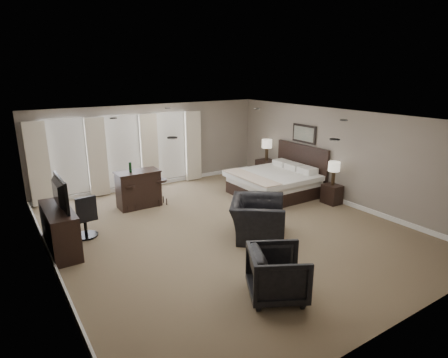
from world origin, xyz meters
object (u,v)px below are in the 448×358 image
tv (57,205)px  bar_stool_left (130,198)px  lamp_far (267,150)px  armchair_far (278,271)px  desk_chair (84,216)px  nightstand_near (332,194)px  lamp_near (334,174)px  bar_counter (139,189)px  armchair_near (258,212)px  nightstand_far (266,170)px  bed (274,172)px  dresser (60,230)px  bar_stool_right (161,192)px

tv → bar_stool_left: tv is taller
lamp_far → armchair_far: size_ratio=0.76×
armchair_far → desk_chair: size_ratio=0.93×
nightstand_near → lamp_near: 0.60m
armchair_far → bar_counter: bar_counter is taller
lamp_near → armchair_near: 3.17m
nightstand_far → bar_counter: bar_counter is taller
lamp_far → tv: bearing=-165.1°
bed → nightstand_far: 1.74m
dresser → bar_stool_right: 3.20m
bed → tv: (-6.03, -0.39, 0.29)m
lamp_near → dresser: lamp_near is taller
bar_stool_left → nightstand_far: bearing=4.4°
nightstand_near → tv: size_ratio=0.48×
lamp_near → armchair_near: (-3.10, -0.59, -0.29)m
lamp_near → desk_chair: bearing=166.8°
lamp_near → bar_stool_left: bearing=153.0°
bar_counter → bar_stool_right: (0.56, -0.19, -0.14)m
lamp_far → bar_stool_left: (-4.94, -0.38, -0.67)m
lamp_far → desk_chair: bearing=-167.4°
bed → bar_counter: bed is taller
bar_stool_right → desk_chair: desk_chair is taller
armchair_near → desk_chair: armchair_near is taller
nightstand_near → armchair_near: armchair_near is taller
nightstand_far → lamp_far: bearing=0.0°
tv → bar_stool_right: tv is taller
dresser → bar_stool_right: size_ratio=2.17×
dresser → bar_stool_right: bearing=26.7°
dresser → bar_stool_left: bearing=36.5°
lamp_near → bar_counter: size_ratio=0.57×
bar_counter → tv: bearing=-144.6°
lamp_far → tv: lamp_far is taller
tv → bar_stool_right: (2.86, 1.44, -0.63)m
nightstand_near → lamp_far: size_ratio=0.76×
bar_stool_left → bar_stool_right: bar_stool_right is taller
armchair_near → desk_chair: size_ratio=1.32×
bed → tv: bed is taller
bed → bar_stool_right: bed is taller
armchair_near → bar_counter: armchair_near is taller
lamp_far → armchair_far: (-4.28, -5.53, -0.56)m
dresser → nightstand_near: bearing=-8.7°
bed → armchair_near: (-2.21, -2.04, -0.13)m
desk_chair → bar_stool_right: bearing=-160.2°
bar_counter → armchair_far: bearing=-86.2°
nightstand_near → bar_stool_right: bearing=148.4°
nightstand_far → armchair_far: 6.99m
nightstand_near → bar_stool_right: (-4.06, 2.50, 0.10)m
armchair_far → bar_stool_left: (-0.67, 5.16, -0.11)m
tv → lamp_far: bearing=-75.1°
nightstand_near → armchair_far: size_ratio=0.58×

